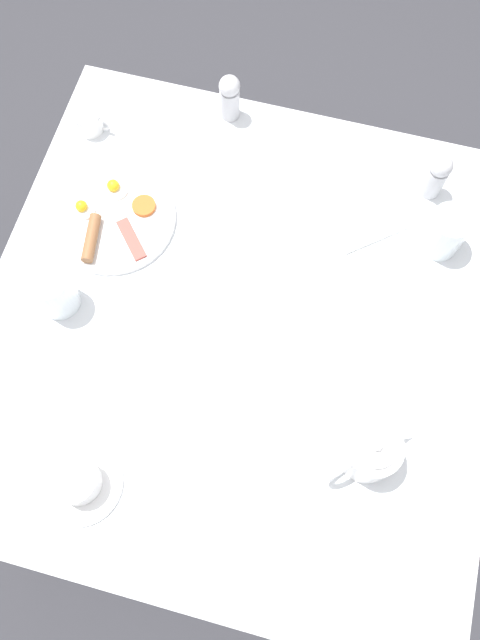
{
  "coord_description": "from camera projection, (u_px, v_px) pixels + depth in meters",
  "views": [
    {
      "loc": [
        0.11,
        -0.42,
        1.95
      ],
      "look_at": [
        0.0,
        0.0,
        0.77
      ],
      "focal_mm": 35.0,
      "sensor_mm": 36.0,
      "label": 1
    }
  ],
  "objects": [
    {
      "name": "creamer_jug",
      "position": [
        89.0,
        121.0,
        1.42
      ],
      "size": [
        0.08,
        0.06,
        0.05
      ],
      "color": "white",
      "rests_on": "table"
    },
    {
      "name": "salt_grinder",
      "position": [
        230.0,
        96.0,
        1.4
      ],
      "size": [
        0.05,
        0.05,
        0.12
      ],
      "color": "#BCBCC1",
      "rests_on": "table"
    },
    {
      "name": "teacup_with_saucer_left",
      "position": [
        77.0,
        481.0,
        1.14
      ],
      "size": [
        0.16,
        0.16,
        0.07
      ],
      "color": "white",
      "rests_on": "table"
    },
    {
      "name": "pepper_grinder",
      "position": [
        437.0,
        175.0,
        1.33
      ],
      "size": [
        0.05,
        0.05,
        0.12
      ],
      "color": "#BCBCC1",
      "rests_on": "table"
    },
    {
      "name": "knife_by_plate",
      "position": [
        263.0,
        388.0,
        1.23
      ],
      "size": [
        0.2,
        0.03,
        0.0
      ],
      "rotation": [
        0.0,
        0.0,
        4.8
      ],
      "color": "silver",
      "rests_on": "table"
    },
    {
      "name": "water_glass_tall",
      "position": [
        445.0,
        232.0,
        1.29
      ],
      "size": [
        0.08,
        0.08,
        0.11
      ],
      "color": "white",
      "rests_on": "table"
    },
    {
      "name": "napkin_folded",
      "position": [
        364.0,
        219.0,
        1.36
      ],
      "size": [
        0.19,
        0.19,
        0.01
      ],
      "rotation": [
        0.0,
        0.0,
        3.83
      ],
      "color": "white",
      "rests_on": "table"
    },
    {
      "name": "fork_by_plate",
      "position": [
        257.0,
        275.0,
        1.31
      ],
      "size": [
        0.05,
        0.18,
        0.0
      ],
      "rotation": [
        0.0,
        0.0,
        3.35
      ],
      "color": "silver",
      "rests_on": "table"
    },
    {
      "name": "table",
      "position": [
        240.0,
        334.0,
        1.34
      ],
      "size": [
        1.06,
        1.1,
        0.75
      ],
      "color": "silver",
      "rests_on": "ground_plane"
    },
    {
      "name": "water_glass_short",
      "position": [
        54.0,
        291.0,
        1.24
      ],
      "size": [
        0.08,
        0.08,
        0.11
      ],
      "color": "white",
      "rests_on": "table"
    },
    {
      "name": "ground_plane",
      "position": [
        240.0,
        404.0,
        1.98
      ],
      "size": [
        8.0,
        8.0,
        0.0
      ],
      "primitive_type": "plane",
      "color": "#333338"
    },
    {
      "name": "teapot_near",
      "position": [
        369.0,
        452.0,
        1.13
      ],
      "size": [
        0.14,
        0.15,
        0.13
      ],
      "rotation": [
        0.0,
        0.0,
        0.81
      ],
      "color": "white",
      "rests_on": "table"
    },
    {
      "name": "breakfast_plate",
      "position": [
        112.0,
        218.0,
        1.35
      ],
      "size": [
        0.27,
        0.27,
        0.04
      ],
      "color": "white",
      "rests_on": "table"
    }
  ]
}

